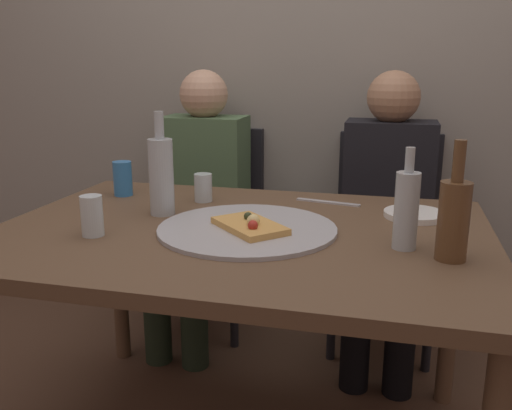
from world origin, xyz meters
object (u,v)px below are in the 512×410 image
object	(u,v)px
dining_table	(241,253)
tumbler_far	(203,188)
table_knife	(328,202)
guest_in_beanie	(387,206)
soda_can	(123,179)
guest_in_sweater	(199,194)
wine_bottle	(161,175)
water_bottle	(406,209)
pizza_tray	(247,229)
pizza_slice_last	(250,225)
beer_bottle	(454,217)
tumbler_near	(92,216)
chair_right	(386,226)
plate_stack	(415,214)
chair_left	(211,214)

from	to	relation	value
dining_table	tumbler_far	distance (m)	0.37
dining_table	table_knife	world-z (taller)	table_knife
guest_in_beanie	table_knife	bearing A→B (deg)	64.06
dining_table	soda_can	size ratio (longest dim) A/B	11.49
guest_in_sweater	wine_bottle	bearing A→B (deg)	100.57
water_bottle	guest_in_sweater	size ratio (longest dim) A/B	0.22
guest_in_sweater	pizza_tray	bearing A→B (deg)	119.17
pizza_slice_last	water_bottle	world-z (taller)	water_bottle
tumbler_far	table_knife	world-z (taller)	tumbler_far
soda_can	guest_in_sweater	distance (m)	0.50
beer_bottle	table_knife	world-z (taller)	beer_bottle
water_bottle	guest_in_sweater	world-z (taller)	guest_in_sweater
water_bottle	tumbler_far	world-z (taller)	water_bottle
wine_bottle	guest_in_sweater	distance (m)	0.70
wine_bottle	tumbler_near	size ratio (longest dim) A/B	2.85
dining_table	guest_in_sweater	size ratio (longest dim) A/B	1.20
tumbler_far	pizza_slice_last	bearing A→B (deg)	-51.54
chair_right	guest_in_beanie	world-z (taller)	guest_in_beanie
guest_in_beanie	tumbler_near	bearing A→B (deg)	49.64
guest_in_beanie	pizza_slice_last	bearing A→B (deg)	65.35
tumbler_near	plate_stack	distance (m)	0.95
tumbler_far	plate_stack	size ratio (longest dim) A/B	0.51
water_bottle	guest_in_beanie	xyz separation A→B (m)	(-0.05, 0.81, -0.20)
tumbler_near	water_bottle	bearing A→B (deg)	6.95
soda_can	chair_left	bearing A→B (deg)	79.28
plate_stack	chair_right	world-z (taller)	chair_right
dining_table	wine_bottle	size ratio (longest dim) A/B	4.39
chair_left	chair_right	bearing A→B (deg)	-180.00
pizza_slice_last	wine_bottle	bearing A→B (deg)	158.27
dining_table	pizza_slice_last	bearing A→B (deg)	-45.25
wine_bottle	pizza_slice_last	bearing A→B (deg)	-21.73
pizza_tray	guest_in_beanie	size ratio (longest dim) A/B	0.43
pizza_slice_last	water_bottle	distance (m)	0.42
soda_can	dining_table	bearing A→B (deg)	-28.90
pizza_tray	dining_table	bearing A→B (deg)	143.82
soda_can	plate_stack	xyz separation A→B (m)	(1.00, -0.04, -0.05)
tumbler_far	tumbler_near	bearing A→B (deg)	-110.57
pizza_tray	plate_stack	distance (m)	0.53
tumbler_far	plate_stack	distance (m)	0.70
chair_left	tumbler_near	bearing A→B (deg)	91.43
table_knife	guest_in_sweater	world-z (taller)	guest_in_sweater
pizza_slice_last	plate_stack	world-z (taller)	pizza_slice_last
dining_table	guest_in_beanie	distance (m)	0.84
wine_bottle	tumbler_far	size ratio (longest dim) A/B	3.35
beer_bottle	table_knife	size ratio (longest dim) A/B	1.32
water_bottle	guest_in_sweater	distance (m)	1.19
water_bottle	chair_right	world-z (taller)	water_bottle
tumbler_far	soda_can	size ratio (longest dim) A/B	0.78
wine_bottle	chair_left	bearing A→B (deg)	98.62
tumbler_near	beer_bottle	bearing A→B (deg)	2.62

